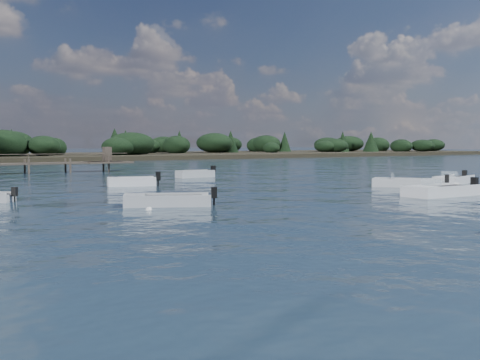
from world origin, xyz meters
TOP-DOWN VIEW (x-y plane):
  - ground at (0.00, 60.00)m, footprint 400.00×400.00m
  - dinghy_extra_a at (13.74, 13.82)m, footprint 4.26×4.97m
  - dinghy_mid_grey at (-6.50, 11.82)m, footprint 4.70×3.36m
  - dinghy_mid_white_a at (10.11, 7.83)m, footprint 5.87×2.08m
  - dinghy_mid_white_b at (19.65, 14.35)m, footprint 5.17×3.22m
  - tender_far_white at (-2.61, 25.57)m, footprint 3.94×2.30m
  - tender_far_grey_b at (6.48, 32.36)m, footprint 3.89×1.51m
  - buoy_c at (-8.09, 10.54)m, footprint 0.32×0.32m
  - buoy_e at (-1.66, 30.69)m, footprint 0.32×0.32m
  - far_headland at (25.00, 100.00)m, footprint 190.00×40.00m

SIDE VIEW (x-z plane):
  - ground at x=0.00m, z-range 0.00..0.00m
  - buoy_c at x=-8.09m, z-range -0.16..0.16m
  - buoy_e at x=-1.66m, z-range -0.16..0.16m
  - dinghy_mid_grey at x=-6.50m, z-range -0.44..0.76m
  - dinghy_mid_white_b at x=19.65m, z-range -0.47..0.80m
  - dinghy_extra_a at x=13.74m, z-range -0.48..0.81m
  - dinghy_mid_white_a at x=10.11m, z-range -0.51..0.86m
  - tender_far_white at x=-2.61m, z-range -0.47..0.85m
  - tender_far_grey_b at x=6.48m, z-range -0.48..0.85m
  - far_headland at x=25.00m, z-range -0.94..4.86m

